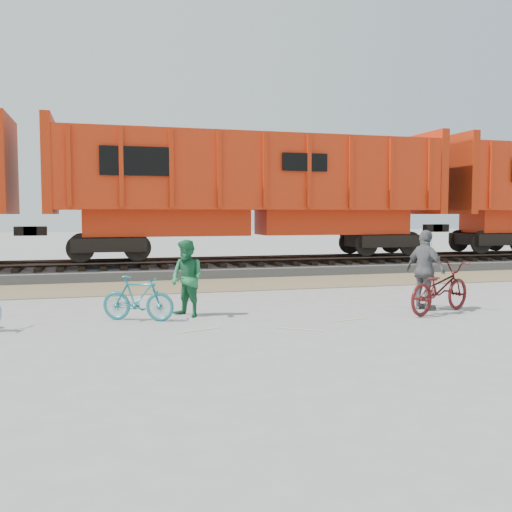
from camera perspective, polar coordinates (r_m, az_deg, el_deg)
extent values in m
plane|color=#9E9E99|center=(11.35, -1.40, -6.40)|extent=(120.00, 120.00, 0.00)
cube|color=#857452|center=(16.68, -5.99, -2.98)|extent=(120.00, 3.00, 0.02)
cube|color=slate|center=(20.10, -7.63, -1.36)|extent=(120.00, 4.00, 0.30)
cube|color=black|center=(20.09, -7.64, -0.77)|extent=(0.22, 2.60, 0.12)
cube|color=black|center=(21.93, 9.44, -0.37)|extent=(0.22, 2.60, 0.12)
cylinder|color=#382821|center=(19.36, -7.35, -0.59)|extent=(120.00, 0.12, 0.12)
cylinder|color=#382821|center=(20.79, -7.91, -0.27)|extent=(120.00, 0.12, 0.12)
cube|color=red|center=(20.08, -23.64, 8.29)|extent=(0.30, 3.06, 3.10)
cube|color=black|center=(20.57, -0.32, 1.01)|extent=(11.20, 2.20, 0.80)
cube|color=red|center=(20.54, -0.32, 3.37)|extent=(11.76, 1.65, 0.90)
cube|color=red|center=(20.59, -0.32, 8.25)|extent=(14.00, 3.00, 2.60)
cube|color=red|center=(19.94, -19.91, 8.42)|extent=(0.30, 3.06, 3.10)
cube|color=red|center=(23.33, 16.31, 7.85)|extent=(0.30, 3.06, 3.10)
cube|color=black|center=(18.36, -11.92, 9.28)|extent=(2.20, 0.04, 0.90)
cube|color=red|center=(24.04, 18.97, 7.68)|extent=(0.30, 3.06, 3.10)
imported|color=teal|center=(11.43, -11.72, -4.17)|extent=(1.50, 1.02, 0.88)
imported|color=#541314|center=(12.69, 17.89, -3.05)|extent=(2.14, 1.48, 1.06)
imported|color=#247443|center=(11.69, -6.91, -2.23)|extent=(0.92, 0.97, 1.57)
imported|color=slate|center=(12.93, 16.59, -1.36)|extent=(0.70, 1.10, 1.75)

